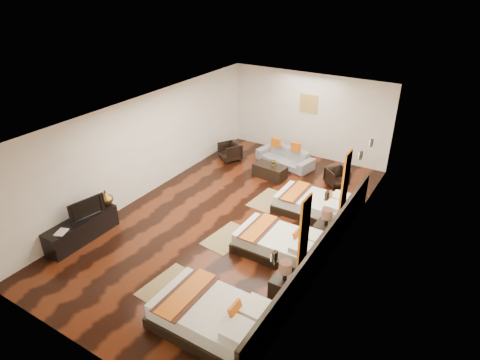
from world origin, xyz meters
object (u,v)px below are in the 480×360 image
Objects in this scene: tv_console at (82,229)px; sofa at (285,157)px; book at (57,232)px; figurine at (106,197)px; tv at (85,207)px; bed_mid at (279,243)px; armchair_left at (230,152)px; coffee_table at (270,171)px; armchair_right at (337,177)px; bed_far at (313,204)px; nightstand_b at (325,232)px; table_plant at (274,162)px; bed_near at (213,317)px; nightstand_a at (284,287)px.

sofa reaches higher than tv_console.
figurine reaches higher than book.
tv is 0.46× the size of sofa.
figurine is (-4.19, -1.15, 0.49)m from bed_mid.
bed_mid is 2.92× the size of armchair_left.
armchair_right is at bearing 16.96° from coffee_table.
nightstand_b is (0.75, -1.13, 0.08)m from bed_far.
bed_far is 4.02m from armchair_left.
armchair_right is at bearing 56.62° from book.
figurine is (0.00, 1.43, 0.17)m from book.
bed_far is 7.80× the size of table_plant.
bed_mid is at bearing -90.00° from bed_far.
coffee_table is (2.28, 5.79, -0.36)m from book.
figurine is at bearing 15.47° from tv.
nightstand_b reaches higher than bed_far.
coffee_table is (-1.92, 1.22, -0.05)m from bed_far.
nightstand_b is (0.75, 3.45, 0.05)m from bed_near.
figurine is 4.85m from armchair_left.
nightstand_a is at bearing -51.80° from sofa.
nightstand_a reaches higher than sofa.
book is at bearing -132.54° from bed_far.
bed_near is 8.79× the size of table_plant.
tv reaches higher than coffee_table.
bed_near reaches higher than sofa.
armchair_left is 1.11× the size of armchair_right.
book is (-0.05, -0.78, -0.24)m from tv.
bed_mid reaches higher than table_plant.
figurine is 0.57× the size of armchair_left.
sofa is at bearing 113.92° from armchair_right.
nightstand_a is at bearing -134.13° from armchair_right.
tv_console is at bearing -65.29° from armchair_left.
tv_console is 5.72m from table_plant.
armchair_left is 3.67m from armchair_right.
table_plant is at bearing 145.55° from bed_far.
bed_mid is at bearing 90.06° from bed_near.
bed_far is 5.08× the size of figurine.
tv_console is 2.78× the size of armchair_left.
bed_mid is 7.86× the size of table_plant.
nightstand_a is 3.09× the size of book.
book is 0.51× the size of armchair_right.
book is 0.30× the size of coffee_table.
book is (-4.19, -4.57, 0.32)m from bed_far.
nightstand_b is 3.48m from table_plant.
nightstand_b is at bearing 48.78° from bed_mid.
coffee_table is at bearing -77.47° from sofa.
tv_console is 7.47× the size of table_plant.
table_plant is (2.39, 5.81, -0.04)m from book.
bed_mid is at bearing -59.09° from coffee_table.
figurine reaches higher than bed_near.
book is at bearing -64.75° from armchair_left.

